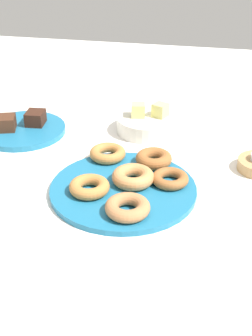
# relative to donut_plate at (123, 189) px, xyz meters

# --- Properties ---
(ground_plane) EXTENTS (2.40, 2.40, 0.00)m
(ground_plane) POSITION_rel_donut_plate_xyz_m (0.00, 0.00, -0.01)
(ground_plane) COLOR white
(donut_plate) EXTENTS (0.32, 0.32, 0.01)m
(donut_plate) POSITION_rel_donut_plate_xyz_m (0.00, 0.00, 0.00)
(donut_plate) COLOR #1E6B93
(donut_plate) RESTS_ON ground_plane
(donut_0) EXTENTS (0.11, 0.11, 0.03)m
(donut_0) POSITION_rel_donut_plate_xyz_m (0.02, 0.02, 0.02)
(donut_0) COLOR #C6844C
(donut_0) RESTS_ON donut_plate
(donut_1) EXTENTS (0.11, 0.11, 0.02)m
(donut_1) POSITION_rel_donut_plate_xyz_m (0.10, 0.04, 0.02)
(donut_1) COLOR #995B2D
(donut_1) RESTS_ON donut_plate
(donut_2) EXTENTS (0.10, 0.10, 0.02)m
(donut_2) POSITION_rel_donut_plate_xyz_m (-0.06, 0.12, 0.02)
(donut_2) COLOR #BC7A3D
(donut_2) RESTS_ON donut_plate
(donut_3) EXTENTS (0.11, 0.11, 0.03)m
(donut_3) POSITION_rel_donut_plate_xyz_m (-0.07, -0.04, 0.02)
(donut_3) COLOR #BC7A3D
(donut_3) RESTS_ON donut_plate
(donut_4) EXTENTS (0.12, 0.12, 0.03)m
(donut_4) POSITION_rel_donut_plate_xyz_m (0.03, -0.10, 0.02)
(donut_4) COLOR #B27547
(donut_4) RESTS_ON donut_plate
(donut_5) EXTENTS (0.09, 0.09, 0.03)m
(donut_5) POSITION_rel_donut_plate_xyz_m (0.05, 0.11, 0.02)
(donut_5) COLOR #995B2D
(donut_5) RESTS_ON donut_plate
(cake_plate) EXTENTS (0.24, 0.24, 0.02)m
(cake_plate) POSITION_rel_donut_plate_xyz_m (-0.33, 0.24, 0.00)
(cake_plate) COLOR #1E6B93
(cake_plate) RESTS_ON ground_plane
(brownie_near) EXTENTS (0.06, 0.07, 0.04)m
(brownie_near) POSITION_rel_donut_plate_xyz_m (-0.37, 0.22, 0.03)
(brownie_near) COLOR #472819
(brownie_near) RESTS_ON cake_plate
(brownie_far) EXTENTS (0.05, 0.06, 0.04)m
(brownie_far) POSITION_rel_donut_plate_xyz_m (-0.30, 0.27, 0.03)
(brownie_far) COLOR #381E14
(brownie_far) RESTS_ON cake_plate
(fruit_bowl) EXTENTS (0.17, 0.17, 0.04)m
(fruit_bowl) POSITION_rel_donut_plate_xyz_m (0.00, 0.32, 0.01)
(fruit_bowl) COLOR silver
(fruit_bowl) RESTS_ON ground_plane
(melon_chunk_left) EXTENTS (0.04, 0.04, 0.04)m
(melon_chunk_left) POSITION_rel_donut_plate_xyz_m (-0.03, 0.32, 0.05)
(melon_chunk_left) COLOR #DBD67A
(melon_chunk_left) RESTS_ON fruit_bowl
(melon_chunk_right) EXTENTS (0.05, 0.05, 0.04)m
(melon_chunk_right) POSITION_rel_donut_plate_xyz_m (0.03, 0.33, 0.05)
(melon_chunk_right) COLOR #DBD67A
(melon_chunk_right) RESTS_ON fruit_bowl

